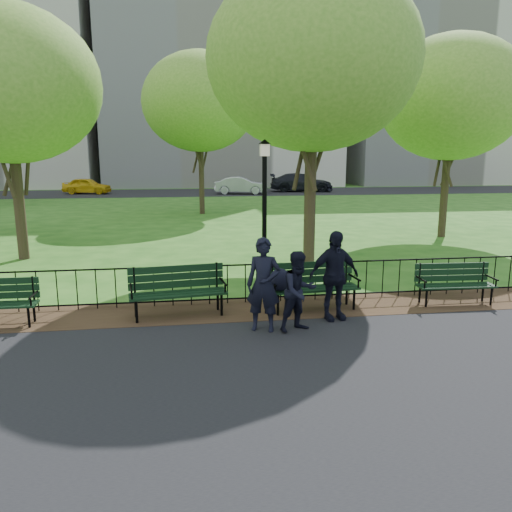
{
  "coord_description": "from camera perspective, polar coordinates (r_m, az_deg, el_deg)",
  "views": [
    {
      "loc": [
        -2.31,
        -8.64,
        3.27
      ],
      "look_at": [
        -0.84,
        1.5,
        1.17
      ],
      "focal_mm": 35.0,
      "sensor_mm": 36.0,
      "label": 1
    }
  ],
  "objects": [
    {
      "name": "tree_far_c",
      "position": [
        28.06,
        -6.43,
        17.08
      ],
      "size": [
        6.2,
        6.2,
        8.64
      ],
      "color": "#2D2116",
      "rests_on": "ground"
    },
    {
      "name": "dirt_strip",
      "position": [
        10.89,
        4.37,
        -5.86
      ],
      "size": [
        60.0,
        1.6,
        0.01
      ],
      "primitive_type": "cube",
      "color": "#332114",
      "rests_on": "ground"
    },
    {
      "name": "far_street",
      "position": [
        43.82,
        -5.26,
        7.26
      ],
      "size": [
        70.0,
        9.0,
        0.01
      ],
      "primitive_type": "cube",
      "color": "black",
      "rests_on": "ground"
    },
    {
      "name": "tree_mid_e",
      "position": [
        21.37,
        21.45,
        16.44
      ],
      "size": [
        5.55,
        5.55,
        7.74
      ],
      "color": "#2D2116",
      "rests_on": "ground"
    },
    {
      "name": "person_right",
      "position": [
        10.01,
        8.9,
        -2.22
      ],
      "size": [
        1.11,
        0.6,
        1.79
      ],
      "primitive_type": "imported",
      "rotation": [
        0.0,
        0.0,
        0.17
      ],
      "color": "black",
      "rests_on": "asphalt_path"
    },
    {
      "name": "sedan_dark",
      "position": [
        44.66,
        5.21,
        8.37
      ],
      "size": [
        5.76,
        2.98,
        1.6
      ],
      "primitive_type": "imported",
      "rotation": [
        0.0,
        0.0,
        1.43
      ],
      "color": "black",
      "rests_on": "far_street"
    },
    {
      "name": "sedan_silver",
      "position": [
        41.69,
        -1.71,
        8.07
      ],
      "size": [
        4.54,
        2.34,
        1.42
      ],
      "primitive_type": "imported",
      "rotation": [
        0.0,
        0.0,
        1.37
      ],
      "color": "#AEB1B6",
      "rests_on": "far_street"
    },
    {
      "name": "taxi",
      "position": [
        44.16,
        -18.75,
        7.61
      ],
      "size": [
        4.15,
        2.33,
        1.33
      ],
      "primitive_type": "imported",
      "rotation": [
        0.0,
        0.0,
        1.37
      ],
      "color": "gold",
      "rests_on": "far_street"
    },
    {
      "name": "apartment_east",
      "position": [
        63.91,
        19.18,
        18.82
      ],
      "size": [
        20.0,
        15.0,
        24.0
      ],
      "primitive_type": "cube",
      "color": "beige",
      "rests_on": "ground"
    },
    {
      "name": "tree_near_e",
      "position": [
        15.29,
        6.53,
        21.39
      ],
      "size": [
        6.09,
        6.09,
        8.49
      ],
      "color": "#2D2116",
      "rests_on": "ground"
    },
    {
      "name": "person_mid",
      "position": [
        9.32,
        4.95,
        -4.05
      ],
      "size": [
        0.83,
        0.64,
        1.52
      ],
      "primitive_type": "imported",
      "rotation": [
        0.0,
        0.0,
        0.39
      ],
      "color": "black",
      "rests_on": "asphalt_path"
    },
    {
      "name": "ground",
      "position": [
        9.52,
        6.36,
        -8.61
      ],
      "size": [
        120.0,
        120.0,
        0.0
      ],
      "primitive_type": "plane",
      "color": "#265E18"
    },
    {
      "name": "apartment_mid",
      "position": [
        58.0,
        -4.17,
        23.22
      ],
      "size": [
        24.0,
        15.0,
        30.0
      ],
      "primitive_type": "cube",
      "color": "silver",
      "rests_on": "ground"
    },
    {
      "name": "tree_near_w",
      "position": [
        17.32,
        -26.5,
        17.11
      ],
      "size": [
        5.47,
        5.47,
        7.62
      ],
      "color": "#2D2116",
      "rests_on": "ground"
    },
    {
      "name": "park_bench_right_a",
      "position": [
        11.9,
        21.71,
        -2.47
      ],
      "size": [
        1.73,
        0.61,
        0.97
      ],
      "rotation": [
        0.0,
        0.0,
        -0.05
      ],
      "color": "black",
      "rests_on": "ground"
    },
    {
      "name": "iron_fence",
      "position": [
        11.23,
        3.86,
        -2.74
      ],
      "size": [
        24.06,
        0.06,
        1.0
      ],
      "color": "black",
      "rests_on": "ground"
    },
    {
      "name": "park_bench_left_a",
      "position": [
        10.33,
        -8.96,
        -3.35
      ],
      "size": [
        2.02,
        0.85,
        1.11
      ],
      "rotation": [
        0.0,
        0.0,
        0.13
      ],
      "color": "black",
      "rests_on": "ground"
    },
    {
      "name": "park_bench_main",
      "position": [
        10.49,
        4.9,
        -2.79
      ],
      "size": [
        1.98,
        0.76,
        1.1
      ],
      "rotation": [
        0.0,
        0.0,
        0.08
      ],
      "color": "black",
      "rests_on": "ground"
    },
    {
      "name": "lamppost",
      "position": [
        12.97,
        0.97,
        5.87
      ],
      "size": [
        0.33,
        0.33,
        3.64
      ],
      "color": "black",
      "rests_on": "ground"
    },
    {
      "name": "asphalt_path",
      "position": [
        6.59,
        14.18,
        -18.53
      ],
      "size": [
        60.0,
        9.2,
        0.01
      ],
      "primitive_type": "cube",
      "color": "black",
      "rests_on": "ground"
    },
    {
      "name": "person_left",
      "position": [
        9.27,
        0.88,
        -3.3
      ],
      "size": [
        0.74,
        0.61,
        1.76
      ],
      "primitive_type": "imported",
      "rotation": [
        0.0,
        0.0,
        -0.33
      ],
      "color": "black",
      "rests_on": "asphalt_path"
    }
  ]
}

